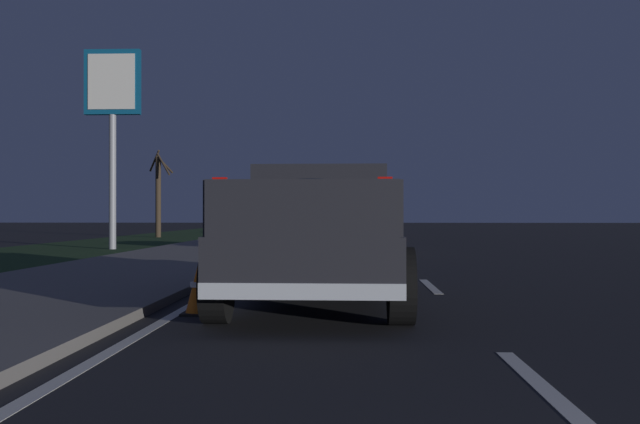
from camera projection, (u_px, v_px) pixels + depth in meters
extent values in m
plane|color=black|center=(385.00, 246.00, 27.59)|extent=(144.00, 144.00, 0.00)
cube|color=slate|center=(235.00, 244.00, 27.82)|extent=(108.00, 4.00, 0.12)
cube|color=#1E3819|center=(106.00, 245.00, 28.02)|extent=(108.00, 6.00, 0.01)
cube|color=silver|center=(541.00, 385.00, 5.07)|extent=(2.40, 0.14, 0.01)
cube|color=silver|center=(430.00, 286.00, 12.04)|extent=(2.40, 0.14, 0.01)
cube|color=silver|center=(404.00, 263.00, 17.73)|extent=(2.40, 0.14, 0.01)
cube|color=silver|center=(390.00, 250.00, 24.17)|extent=(2.40, 0.14, 0.01)
cube|color=silver|center=(383.00, 244.00, 29.35)|extent=(2.40, 0.14, 0.01)
cube|color=silver|center=(378.00, 239.00, 34.70)|extent=(2.40, 0.14, 0.01)
cube|color=silver|center=(373.00, 235.00, 41.15)|extent=(2.40, 0.14, 0.01)
cube|color=silver|center=(371.00, 233.00, 46.49)|extent=(2.40, 0.14, 0.01)
cube|color=silver|center=(368.00, 230.00, 53.10)|extent=(2.40, 0.14, 0.01)
cube|color=silver|center=(366.00, 229.00, 58.71)|extent=(2.40, 0.14, 0.01)
cube|color=silver|center=(365.00, 227.00, 65.18)|extent=(2.40, 0.14, 0.01)
cube|color=silver|center=(363.00, 226.00, 70.99)|extent=(2.40, 0.14, 0.01)
cube|color=silver|center=(362.00, 225.00, 77.78)|extent=(2.40, 0.14, 0.01)
cube|color=silver|center=(295.00, 245.00, 27.73)|extent=(108.00, 0.14, 0.01)
cube|color=#232328|center=(318.00, 253.00, 9.69)|extent=(5.43, 2.08, 0.60)
cube|color=#232328|center=(323.00, 199.00, 10.87)|extent=(2.19, 1.87, 0.90)
cube|color=#1E2833|center=(319.00, 193.00, 9.83)|extent=(0.06, 1.44, 0.50)
cube|color=#232328|center=(234.00, 209.00, 8.66)|extent=(3.02, 0.13, 0.56)
cube|color=#232328|center=(393.00, 209.00, 8.56)|extent=(3.02, 0.13, 0.56)
cube|color=#232328|center=(302.00, 208.00, 7.03)|extent=(0.11, 1.88, 0.56)
cube|color=silver|center=(302.00, 291.00, 7.03)|extent=(0.15, 2.00, 0.16)
cube|color=red|center=(220.00, 188.00, 7.09)|extent=(0.06, 0.14, 0.20)
cube|color=red|center=(385.00, 187.00, 7.00)|extent=(0.06, 0.14, 0.20)
ellipsoid|color=#232833|center=(313.00, 206.00, 8.61)|extent=(2.61, 1.56, 0.64)
sphere|color=silver|center=(287.00, 217.00, 9.13)|extent=(0.40, 0.40, 0.40)
sphere|color=beige|center=(336.00, 220.00, 7.99)|extent=(0.34, 0.34, 0.34)
cylinder|color=black|center=(261.00, 263.00, 11.52)|extent=(0.84, 0.28, 0.84)
cylinder|color=black|center=(388.00, 263.00, 11.41)|extent=(0.84, 0.28, 0.84)
cylinder|color=black|center=(217.00, 285.00, 7.96)|extent=(0.84, 0.28, 0.84)
cylinder|color=black|center=(401.00, 286.00, 7.85)|extent=(0.84, 0.28, 0.84)
cube|color=#B2B5BA|center=(339.00, 232.00, 22.55)|extent=(4.42, 1.84, 0.70)
cube|color=#1E2833|center=(339.00, 212.00, 22.30)|extent=(2.48, 1.61, 0.56)
cylinder|color=black|center=(313.00, 240.00, 24.09)|extent=(0.68, 0.22, 0.68)
cylinder|color=black|center=(368.00, 240.00, 24.00)|extent=(0.68, 0.22, 0.68)
cylinder|color=black|center=(307.00, 243.00, 21.10)|extent=(0.68, 0.22, 0.68)
cylinder|color=black|center=(369.00, 244.00, 21.01)|extent=(0.68, 0.22, 0.68)
cube|color=red|center=(337.00, 232.00, 20.40)|extent=(0.10, 1.51, 0.10)
cube|color=maroon|center=(344.00, 224.00, 40.43)|extent=(4.43, 1.86, 0.70)
cube|color=#1E2833|center=(344.00, 213.00, 40.19)|extent=(2.49, 1.62, 0.56)
cylinder|color=black|center=(329.00, 229.00, 41.98)|extent=(0.68, 0.22, 0.68)
cylinder|color=black|center=(360.00, 229.00, 41.88)|extent=(0.68, 0.22, 0.68)
cylinder|color=black|center=(326.00, 230.00, 38.99)|extent=(0.68, 0.22, 0.68)
cylinder|color=black|center=(360.00, 230.00, 38.89)|extent=(0.68, 0.22, 0.68)
cube|color=red|center=(343.00, 224.00, 38.29)|extent=(0.10, 1.51, 0.10)
cylinder|color=#99999E|center=(113.00, 149.00, 24.70)|extent=(0.24, 0.24, 6.76)
cube|color=navy|center=(113.00, 82.00, 24.71)|extent=(0.24, 1.90, 2.20)
cube|color=silver|center=(111.00, 81.00, 24.58)|extent=(0.04, 1.60, 1.87)
cylinder|color=#423323|center=(158.00, 197.00, 37.38)|extent=(0.28, 0.28, 4.08)
cylinder|color=#423323|center=(155.00, 161.00, 37.81)|extent=(0.86, 0.74, 1.10)
cylinder|color=#423323|center=(165.00, 165.00, 37.13)|extent=(0.52, 0.93, 0.92)
cylinder|color=#423323|center=(163.00, 164.00, 36.89)|extent=(0.98, 0.92, 1.23)
cube|color=black|center=(198.00, 314.00, 8.63)|extent=(0.36, 0.36, 0.03)
cone|color=orange|center=(198.00, 289.00, 8.63)|extent=(0.28, 0.28, 0.55)
cylinder|color=white|center=(198.00, 284.00, 8.63)|extent=(0.17, 0.17, 0.06)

